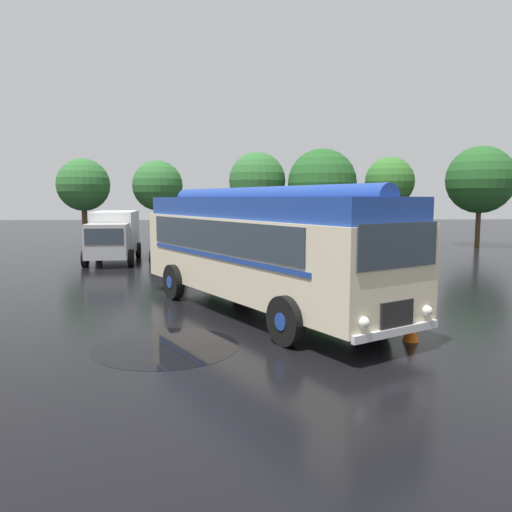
% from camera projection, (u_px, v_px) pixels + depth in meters
% --- Properties ---
extents(ground_plane, '(120.00, 120.00, 0.00)m').
position_uv_depth(ground_plane, '(277.00, 310.00, 14.27)').
color(ground_plane, black).
extents(vintage_bus, '(7.25, 9.92, 3.49)m').
position_uv_depth(vintage_bus, '(258.00, 245.00, 13.87)').
color(vintage_bus, beige).
rests_on(vintage_bus, ground).
extents(car_near_left, '(2.17, 4.30, 1.66)m').
position_uv_depth(car_near_left, '(172.00, 244.00, 25.59)').
color(car_near_left, black).
rests_on(car_near_left, ground).
extents(car_mid_left, '(2.04, 4.24, 1.66)m').
position_uv_depth(car_mid_left, '(223.00, 242.00, 26.40)').
color(car_mid_left, '#144C28').
rests_on(car_mid_left, ground).
extents(car_mid_right, '(2.38, 4.39, 1.66)m').
position_uv_depth(car_mid_right, '(276.00, 243.00, 26.18)').
color(car_mid_right, silver).
rests_on(car_mid_right, ground).
extents(car_far_right, '(2.09, 4.27, 1.66)m').
position_uv_depth(car_far_right, '(331.00, 242.00, 26.49)').
color(car_far_right, '#B7BABF').
rests_on(car_far_right, ground).
extents(box_van, '(2.74, 5.92, 2.50)m').
position_uv_depth(box_van, '(114.00, 234.00, 25.22)').
color(box_van, silver).
rests_on(box_van, ground).
extents(tree_far_left, '(3.38, 3.38, 5.74)m').
position_uv_depth(tree_far_left, '(83.00, 186.00, 32.37)').
color(tree_far_left, '#4C3823').
rests_on(tree_far_left, ground).
extents(tree_left_of_centre, '(3.29, 3.29, 5.65)m').
position_uv_depth(tree_left_of_centre, '(157.00, 186.00, 32.83)').
color(tree_left_of_centre, '#4C3823').
rests_on(tree_left_of_centre, ground).
extents(tree_centre, '(3.72, 3.72, 6.19)m').
position_uv_depth(tree_centre, '(256.00, 180.00, 32.79)').
color(tree_centre, '#4C3823').
rests_on(tree_centre, ground).
extents(tree_right_of_centre, '(4.44, 4.44, 6.36)m').
position_uv_depth(tree_right_of_centre, '(322.00, 182.00, 32.17)').
color(tree_right_of_centre, '#4C3823').
rests_on(tree_right_of_centre, ground).
extents(tree_far_right, '(3.24, 3.24, 5.89)m').
position_uv_depth(tree_far_right, '(389.00, 182.00, 33.07)').
color(tree_far_right, '#4C3823').
rests_on(tree_far_right, ground).
extents(tree_extra_right, '(4.37, 4.35, 6.54)m').
position_uv_depth(tree_extra_right, '(483.00, 179.00, 32.28)').
color(tree_extra_right, '#4C3823').
rests_on(tree_extra_right, ground).
extents(traffic_cone, '(0.36, 0.36, 0.55)m').
position_uv_depth(traffic_cone, '(411.00, 329.00, 11.13)').
color(traffic_cone, orange).
rests_on(traffic_cone, ground).
extents(puddle_patch, '(3.13, 3.13, 0.01)m').
position_uv_depth(puddle_patch, '(167.00, 346.00, 10.73)').
color(puddle_patch, black).
rests_on(puddle_patch, ground).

